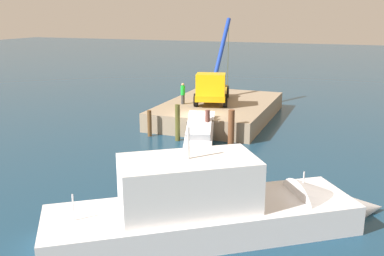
# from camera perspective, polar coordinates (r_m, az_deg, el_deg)

# --- Properties ---
(ground) EXTENTS (200.00, 200.00, 0.00)m
(ground) POSITION_cam_1_polar(r_m,az_deg,el_deg) (30.31, 0.66, -0.88)
(ground) COLOR navy
(dock) EXTENTS (12.26, 8.09, 1.38)m
(dock) POSITION_cam_1_polar(r_m,az_deg,el_deg) (34.88, 3.66, 2.39)
(dock) COLOR gray
(dock) RESTS_ON ground
(crane_truck) EXTENTS (8.44, 3.74, 6.57)m
(crane_truck) POSITION_cam_1_polar(r_m,az_deg,el_deg) (34.00, 2.74, 5.53)
(crane_truck) COLOR orange
(crane_truck) RESTS_ON dock
(dock_worker) EXTENTS (0.34, 0.34, 1.68)m
(dock_worker) POSITION_cam_1_polar(r_m,az_deg,el_deg) (33.67, -1.23, 4.64)
(dock_worker) COLOR #383838
(dock_worker) RESTS_ON dock
(salvaged_car) EXTENTS (4.70, 2.92, 2.69)m
(salvaged_car) POSITION_cam_1_polar(r_m,az_deg,el_deg) (28.01, 1.01, -0.62)
(salvaged_car) COLOR silver
(salvaged_car) RESTS_ON ground
(moored_yacht) EXTENTS (10.82, 13.34, 5.79)m
(moored_yacht) POSITION_cam_1_polar(r_m,az_deg,el_deg) (17.39, 7.04, -11.59)
(moored_yacht) COLOR white
(moored_yacht) RESTS_ON ground
(piling_near) EXTENTS (0.30, 0.30, 1.84)m
(piling_near) POSITION_cam_1_polar(r_m,az_deg,el_deg) (29.84, -5.69, 0.63)
(piling_near) COLOR brown
(piling_near) RESTS_ON ground
(piling_mid) EXTENTS (0.33, 0.33, 2.48)m
(piling_mid) POSITION_cam_1_polar(r_m,az_deg,el_deg) (28.58, -1.93, 0.71)
(piling_mid) COLOR brown
(piling_mid) RESTS_ON ground
(piling_far) EXTENTS (0.30, 0.30, 2.26)m
(piling_far) POSITION_cam_1_polar(r_m,az_deg,el_deg) (27.92, 2.07, 0.13)
(piling_far) COLOR brown
(piling_far) RESTS_ON ground
(piling_end) EXTENTS (0.41, 0.41, 2.34)m
(piling_end) POSITION_cam_1_polar(r_m,az_deg,el_deg) (27.73, 5.25, 0.06)
(piling_end) COLOR brown
(piling_end) RESTS_ON ground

